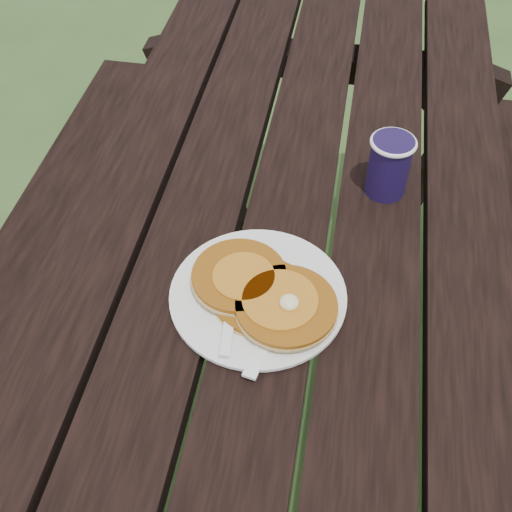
% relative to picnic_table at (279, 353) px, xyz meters
% --- Properties ---
extents(ground, '(60.00, 60.00, 0.00)m').
position_rel_picnic_table_xyz_m(ground, '(0.00, 0.00, -0.37)').
color(ground, '#2A461E').
rests_on(ground, ground).
extents(picnic_table, '(1.36, 1.80, 0.75)m').
position_rel_picnic_table_xyz_m(picnic_table, '(0.00, 0.00, 0.00)').
color(picnic_table, black).
rests_on(picnic_table, ground).
extents(plate, '(0.28, 0.28, 0.01)m').
position_rel_picnic_table_xyz_m(plate, '(-0.02, -0.16, 0.39)').
color(plate, white).
rests_on(plate, picnic_table).
extents(pancake_stack, '(0.22, 0.19, 0.04)m').
position_rel_picnic_table_xyz_m(pancake_stack, '(-0.01, -0.16, 0.41)').
color(pancake_stack, '#975511').
rests_on(pancake_stack, plate).
extents(knife, '(0.06, 0.18, 0.00)m').
position_rel_picnic_table_xyz_m(knife, '(0.01, -0.21, 0.39)').
color(knife, white).
rests_on(knife, plate).
extents(fork, '(0.05, 0.16, 0.01)m').
position_rel_picnic_table_xyz_m(fork, '(-0.05, -0.22, 0.40)').
color(fork, white).
rests_on(fork, plate).
extents(coffee_cup, '(0.08, 0.08, 0.11)m').
position_rel_picnic_table_xyz_m(coffee_cup, '(0.16, 0.12, 0.44)').
color(coffee_cup, '#190E36').
rests_on(coffee_cup, picnic_table).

